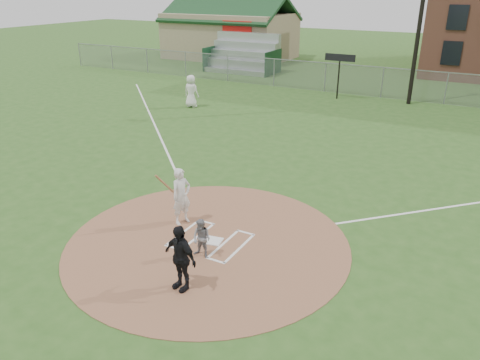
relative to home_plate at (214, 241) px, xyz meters
The scene contains 13 objects.
ground 0.18m from the home_plate, 134.65° to the right, with size 140.00×140.00×0.00m, color #2C531C.
dirt_circle 0.18m from the home_plate, 134.65° to the right, with size 8.40×8.40×0.02m, color #966447.
home_plate is the anchor object (origin of this frame).
foul_line_third 12.73m from the home_plate, 135.78° to the left, with size 0.10×24.00×0.01m, color white.
catcher 1.04m from the home_plate, 80.22° to the right, with size 0.56×0.44×1.15m, color gray.
umpire 2.55m from the home_plate, 78.16° to the right, with size 1.04×0.43×1.77m, color black.
ondeck_player 16.79m from the home_plate, 126.25° to the left, with size 0.97×0.63×1.98m, color white.
batters_boxes 0.13m from the home_plate, 168.05° to the left, with size 2.08×1.88×0.01m.
batter_at_plate 1.86m from the home_plate, 159.80° to the left, with size 0.87×1.02×1.86m.
outfield_fence 21.90m from the home_plate, 90.32° to the left, with size 56.08×0.08×2.03m.
bleachers 29.23m from the home_plate, 116.71° to the left, with size 6.08×3.20×3.20m.
clubhouse 37.61m from the home_plate, 118.86° to the left, with size 12.20×8.71×6.23m.
scoreboard_sign 20.38m from the home_plate, 97.44° to the left, with size 2.00×0.10×2.93m.
Camera 1 is at (6.64, -10.20, 7.16)m, focal length 35.00 mm.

